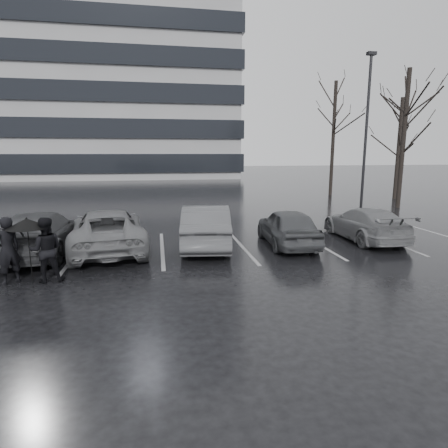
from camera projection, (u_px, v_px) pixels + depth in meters
name	position (u px, v px, depth m)	size (l,w,h in m)	color
ground	(240.00, 267.00, 10.91)	(160.00, 160.00, 0.00)	black
office_building	(6.00, 70.00, 50.81)	(61.00, 26.00, 29.00)	#939396
car_main	(288.00, 227.00, 13.40)	(1.57, 3.91, 1.33)	black
car_west_a	(206.00, 226.00, 13.16)	(1.58, 4.52, 1.49)	#303033
car_west_b	(108.00, 230.00, 12.63)	(2.33, 5.05, 1.40)	#4E4D50
car_west_c	(40.00, 233.00, 12.14)	(1.97, 4.85, 1.41)	black
car_east	(365.00, 224.00, 14.20)	(1.74, 4.28, 1.24)	#4E4D50
pedestrian_left	(7.00, 250.00, 9.42)	(0.63, 0.41, 1.72)	black
pedestrian_right	(46.00, 250.00, 9.55)	(0.82, 0.64, 1.68)	black
umbrella	(27.00, 223.00, 9.37)	(1.00, 1.00, 1.69)	black
lamp_post	(365.00, 143.00, 19.64)	(0.45, 0.45, 8.26)	#939396
stall_stripes	(202.00, 247.00, 13.18)	(19.72, 5.00, 0.00)	#959598
tree_east	(403.00, 140.00, 21.89)	(0.26, 0.26, 8.00)	black
tree_ne	(398.00, 149.00, 26.28)	(0.26, 0.26, 7.00)	black
tree_north	(333.00, 139.00, 28.43)	(0.26, 0.26, 8.50)	black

